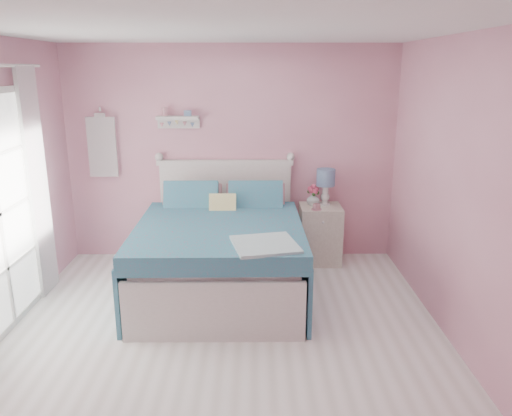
{
  "coord_description": "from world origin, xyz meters",
  "views": [
    {
      "loc": [
        0.28,
        -3.8,
        2.32
      ],
      "look_at": [
        0.3,
        1.2,
        0.91
      ],
      "focal_mm": 35.0,
      "sensor_mm": 36.0,
      "label": 1
    }
  ],
  "objects_px": {
    "bed": "(221,254)",
    "vase": "(313,199)",
    "nightstand": "(320,234)",
    "table_lamp": "(326,180)",
    "teacup": "(317,207)"
  },
  "relations": [
    {
      "from": "bed",
      "to": "vase",
      "type": "bearing_deg",
      "value": 37.96
    },
    {
      "from": "bed",
      "to": "nightstand",
      "type": "distance_m",
      "value": 1.42
    },
    {
      "from": "table_lamp",
      "to": "vase",
      "type": "bearing_deg",
      "value": -173.59
    },
    {
      "from": "nightstand",
      "to": "teacup",
      "type": "relative_size",
      "value": 7.85
    },
    {
      "from": "bed",
      "to": "teacup",
      "type": "relative_size",
      "value": 23.67
    },
    {
      "from": "vase",
      "to": "teacup",
      "type": "distance_m",
      "value": 0.2
    },
    {
      "from": "table_lamp",
      "to": "teacup",
      "type": "distance_m",
      "value": 0.37
    },
    {
      "from": "vase",
      "to": "teacup",
      "type": "bearing_deg",
      "value": -84.4
    },
    {
      "from": "bed",
      "to": "table_lamp",
      "type": "distance_m",
      "value": 1.61
    },
    {
      "from": "table_lamp",
      "to": "vase",
      "type": "xyz_separation_m",
      "value": [
        -0.15,
        -0.02,
        -0.23
      ]
    },
    {
      "from": "table_lamp",
      "to": "nightstand",
      "type": "bearing_deg",
      "value": -131.81
    },
    {
      "from": "table_lamp",
      "to": "vase",
      "type": "height_order",
      "value": "table_lamp"
    },
    {
      "from": "nightstand",
      "to": "teacup",
      "type": "height_order",
      "value": "teacup"
    },
    {
      "from": "vase",
      "to": "nightstand",
      "type": "bearing_deg",
      "value": -25.06
    },
    {
      "from": "table_lamp",
      "to": "bed",
      "type": "bearing_deg",
      "value": -144.38
    }
  ]
}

